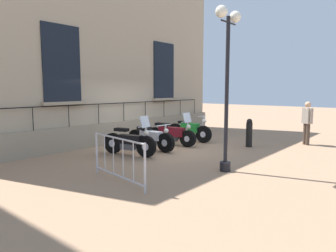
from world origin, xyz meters
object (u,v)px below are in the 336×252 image
object	(u,v)px
motorcycle_white	(151,138)
crowd_barrier	(118,158)
lamppost	(227,72)
motorcycle_black	(130,142)
pedestrian_standing	(307,121)
motorcycle_green	(189,131)
motorcycle_maroon	(171,134)
bollard	(249,133)

from	to	relation	value
motorcycle_white	crowd_barrier	xyz separation A→B (m)	(2.00, -3.25, 0.16)
motorcycle_white	lamppost	distance (m)	4.11
motorcycle_black	pedestrian_standing	distance (m)	6.79
motorcycle_green	motorcycle_maroon	bearing A→B (deg)	-91.44
motorcycle_black	bollard	world-z (taller)	motorcycle_black
motorcycle_white	crowd_barrier	world-z (taller)	crowd_barrier
motorcycle_green	pedestrian_standing	bearing A→B (deg)	28.77
motorcycle_white	motorcycle_maroon	size ratio (longest dim) A/B	0.96
motorcycle_white	motorcycle_green	xyz separation A→B (m)	(0.00, 2.33, 0.03)
motorcycle_white	motorcycle_green	bearing A→B (deg)	89.94
crowd_barrier	bollard	world-z (taller)	crowd_barrier
lamppost	pedestrian_standing	world-z (taller)	lamppost
bollard	pedestrian_standing	size ratio (longest dim) A/B	0.63
crowd_barrier	motorcycle_black	bearing A→B (deg)	131.35
motorcycle_green	bollard	distance (m)	2.45
motorcycle_black	crowd_barrier	bearing A→B (deg)	-48.65
lamppost	bollard	world-z (taller)	lamppost
motorcycle_black	crowd_barrier	size ratio (longest dim) A/B	0.95
crowd_barrier	pedestrian_standing	bearing A→B (deg)	76.02
motorcycle_black	motorcycle_green	world-z (taller)	motorcycle_black
motorcycle_black	motorcycle_maroon	size ratio (longest dim) A/B	0.91
motorcycle_maroon	pedestrian_standing	xyz separation A→B (m)	(3.96, 3.32, 0.51)
motorcycle_maroon	crowd_barrier	xyz separation A→B (m)	(2.03, -4.43, 0.15)
motorcycle_black	crowd_barrier	distance (m)	2.88
motorcycle_maroon	crowd_barrier	bearing A→B (deg)	-65.38
motorcycle_black	motorcycle_white	distance (m)	1.10
crowd_barrier	bollard	bearing A→B (deg)	85.97
motorcycle_black	motorcycle_green	distance (m)	3.43
motorcycle_maroon	pedestrian_standing	world-z (taller)	pedestrian_standing
motorcycle_maroon	bollard	distance (m)	2.89
lamppost	crowd_barrier	size ratio (longest dim) A/B	1.99
motorcycle_black	lamppost	world-z (taller)	lamppost
crowd_barrier	pedestrian_standing	xyz separation A→B (m)	(1.93, 7.74, 0.36)
motorcycle_green	lamppost	bearing A→B (deg)	-43.03
motorcycle_maroon	crowd_barrier	distance (m)	4.87
lamppost	pedestrian_standing	xyz separation A→B (m)	(0.53, 5.33, -1.63)
motorcycle_white	lamppost	world-z (taller)	lamppost
motorcycle_white	motorcycle_green	world-z (taller)	motorcycle_green
motorcycle_black	motorcycle_green	size ratio (longest dim) A/B	0.94
lamppost	crowd_barrier	bearing A→B (deg)	-120.01
crowd_barrier	motorcycle_white	bearing A→B (deg)	121.62
lamppost	crowd_barrier	world-z (taller)	lamppost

